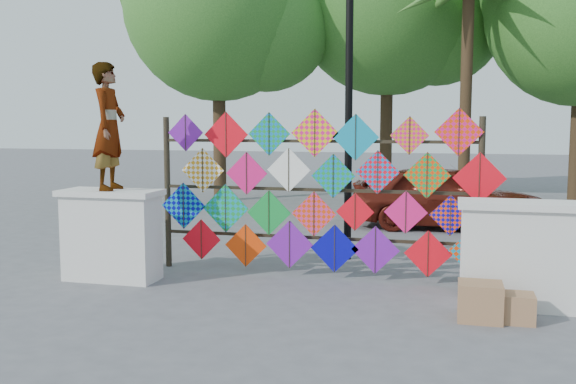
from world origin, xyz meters
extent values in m
plane|color=slate|center=(0.00, 0.00, 0.00)|extent=(80.00, 80.00, 0.00)
cube|color=white|center=(-2.70, -0.20, 0.60)|extent=(1.30, 0.55, 1.20)
cube|color=white|center=(-2.70, -0.20, 1.24)|extent=(1.40, 0.65, 0.08)
cube|color=white|center=(2.70, -0.20, 0.60)|extent=(1.30, 0.55, 1.20)
cube|color=white|center=(2.70, -0.20, 1.24)|extent=(1.40, 0.65, 0.08)
cylinder|color=black|center=(-2.30, 0.80, 1.15)|extent=(0.09, 0.09, 2.30)
cylinder|color=black|center=(2.30, 0.80, 1.15)|extent=(0.09, 0.09, 2.30)
cube|color=black|center=(0.00, 0.80, 0.55)|extent=(4.60, 0.04, 0.04)
cube|color=black|center=(0.00, 0.80, 1.25)|extent=(4.60, 0.04, 0.04)
cube|color=black|center=(0.00, 0.80, 1.95)|extent=(4.60, 0.04, 0.04)
cube|color=purple|center=(-1.96, 0.74, 2.06)|extent=(0.56, 0.01, 0.56)
cube|color=black|center=(-1.96, 0.73, 2.06)|extent=(0.01, 0.01, 0.55)
cube|color=#F80B19|center=(-1.32, 0.74, 2.04)|extent=(0.68, 0.01, 0.68)
cube|color=black|center=(-1.32, 0.73, 2.04)|extent=(0.01, 0.01, 0.67)
cube|color=#119033|center=(-0.66, 0.74, 2.05)|extent=(0.63, 0.01, 0.63)
cube|color=black|center=(-0.66, 0.73, 2.05)|extent=(0.01, 0.01, 0.62)
cube|color=yellow|center=(0.02, 0.74, 2.07)|extent=(0.69, 0.01, 0.69)
cube|color=black|center=(0.02, 0.73, 2.07)|extent=(0.01, 0.01, 0.68)
cube|color=#0B8CB1|center=(0.60, 0.74, 2.01)|extent=(0.66, 0.01, 0.66)
cube|color=black|center=(0.60, 0.73, 2.01)|extent=(0.01, 0.01, 0.65)
cube|color=#EF166F|center=(1.34, 0.74, 2.04)|extent=(0.53, 0.01, 0.53)
cube|color=black|center=(1.34, 0.73, 2.04)|extent=(0.01, 0.01, 0.52)
cube|color=#EF166F|center=(2.00, 0.74, 2.09)|extent=(0.65, 0.01, 0.65)
cube|color=black|center=(2.00, 0.73, 2.09)|extent=(0.01, 0.01, 0.64)
cube|color=orange|center=(-1.68, 0.70, 1.51)|extent=(0.67, 0.01, 0.67)
cube|color=black|center=(-1.68, 0.69, 1.51)|extent=(0.01, 0.01, 0.66)
cube|color=#EF166F|center=(-0.99, 0.70, 1.48)|extent=(0.63, 0.01, 0.63)
cube|color=black|center=(-0.99, 0.69, 1.48)|extent=(0.01, 0.01, 0.62)
cube|color=white|center=(-0.35, 0.70, 1.54)|extent=(0.64, 0.01, 0.64)
cube|color=black|center=(-0.35, 0.69, 1.54)|extent=(0.01, 0.01, 0.63)
cube|color=#119033|center=(0.29, 0.70, 1.46)|extent=(0.63, 0.01, 0.63)
cube|color=black|center=(0.29, 0.69, 1.46)|extent=(0.01, 0.01, 0.62)
cube|color=blue|center=(0.92, 0.70, 1.53)|extent=(0.61, 0.01, 0.61)
cube|color=black|center=(0.92, 0.69, 1.53)|extent=(0.01, 0.01, 0.60)
cube|color=#F23B07|center=(1.59, 0.70, 1.50)|extent=(0.64, 0.01, 0.64)
cube|color=black|center=(1.59, 0.69, 1.50)|extent=(0.01, 0.01, 0.63)
cube|color=#F80B19|center=(2.28, 0.70, 1.47)|extent=(0.70, 0.01, 0.70)
cube|color=black|center=(2.28, 0.69, 1.47)|extent=(0.01, 0.01, 0.69)
cube|color=#0807A4|center=(-1.98, 0.66, 0.97)|extent=(0.70, 0.01, 0.70)
cube|color=black|center=(-1.98, 0.65, 0.97)|extent=(0.01, 0.01, 0.69)
cube|color=#0B8CB1|center=(-1.31, 0.66, 0.95)|extent=(0.72, 0.01, 0.72)
cube|color=black|center=(-1.31, 0.65, 0.95)|extent=(0.01, 0.01, 0.70)
cube|color=#119033|center=(-0.64, 0.66, 0.91)|extent=(0.66, 0.01, 0.66)
cube|color=black|center=(-0.64, 0.65, 0.91)|extent=(0.01, 0.01, 0.65)
cube|color=#F23B07|center=(0.03, 0.66, 0.92)|extent=(0.65, 0.01, 0.65)
cube|color=black|center=(0.03, 0.65, 0.92)|extent=(0.01, 0.01, 0.64)
cube|color=#F80B19|center=(0.62, 0.66, 0.97)|extent=(0.54, 0.01, 0.54)
cube|color=black|center=(0.62, 0.65, 0.97)|extent=(0.01, 0.01, 0.53)
cube|color=#EF166F|center=(1.32, 0.66, 0.99)|extent=(0.60, 0.01, 0.60)
cube|color=black|center=(1.32, 0.65, 0.99)|extent=(0.01, 0.01, 0.58)
cube|color=#F23B07|center=(1.91, 0.66, 0.96)|extent=(0.56, 0.01, 0.56)
cube|color=black|center=(1.91, 0.65, 0.96)|extent=(0.01, 0.01, 0.55)
cube|color=#F80B19|center=(-1.68, 0.62, 0.48)|extent=(0.61, 0.01, 0.61)
cube|color=black|center=(-1.68, 0.61, 0.48)|extent=(0.01, 0.01, 0.60)
cube|color=#F23B07|center=(-0.99, 0.62, 0.42)|extent=(0.64, 0.01, 0.64)
cube|color=black|center=(-0.99, 0.61, 0.42)|extent=(0.01, 0.01, 0.63)
cube|color=purple|center=(-0.32, 0.62, 0.47)|extent=(0.70, 0.01, 0.70)
cube|color=black|center=(-0.32, 0.61, 0.47)|extent=(0.01, 0.01, 0.69)
cube|color=#0807A4|center=(0.34, 0.62, 0.44)|extent=(0.69, 0.01, 0.69)
cube|color=black|center=(0.34, 0.61, 0.44)|extent=(0.01, 0.01, 0.68)
cube|color=purple|center=(0.91, 0.62, 0.45)|extent=(0.68, 0.01, 0.68)
cube|color=black|center=(0.91, 0.61, 0.45)|extent=(0.01, 0.01, 0.66)
cube|color=#F80B19|center=(1.63, 0.62, 0.43)|extent=(0.65, 0.01, 0.65)
cube|color=black|center=(1.63, 0.61, 0.43)|extent=(0.01, 0.01, 0.64)
cube|color=#F23B07|center=(2.23, 0.62, 0.49)|extent=(0.69, 0.01, 0.69)
cube|color=black|center=(2.23, 0.61, 0.49)|extent=(0.01, 0.01, 0.68)
cylinder|color=#412C1C|center=(-4.50, 9.00, 1.93)|extent=(0.36, 0.36, 3.85)
sphere|color=#275B1C|center=(-4.50, 9.00, 5.41)|extent=(5.20, 5.20, 5.20)
sphere|color=#275B1C|center=(-3.20, 9.30, 4.89)|extent=(3.64, 3.64, 3.64)
cylinder|color=#412C1C|center=(0.00, 11.00, 2.06)|extent=(0.36, 0.36, 4.12)
sphere|color=#275B1C|center=(1.40, 11.30, 5.25)|extent=(3.92, 3.92, 3.92)
cylinder|color=#412C1C|center=(2.20, 8.00, 2.75)|extent=(0.28, 0.28, 5.50)
cone|color=#386C24|center=(2.20, 8.90, 5.25)|extent=(0.44, 1.82, 1.16)
cone|color=#386C24|center=(1.56, 8.64, 5.25)|extent=(1.60, 1.60, 1.16)
imported|color=#99999E|center=(-2.69, -0.20, 2.16)|extent=(0.50, 0.69, 1.76)
imported|color=#59180F|center=(1.83, 5.56, 0.67)|extent=(3.96, 1.61, 1.35)
cylinder|color=black|center=(0.30, 2.00, 2.10)|extent=(0.12, 0.12, 4.20)
cube|color=#946B48|center=(2.26, -0.87, 0.22)|extent=(0.48, 0.43, 0.43)
cube|color=#946B48|center=(2.65, -0.84, 0.16)|extent=(0.38, 0.35, 0.32)
camera|label=1|loc=(1.91, -8.20, 2.21)|focal=40.00mm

